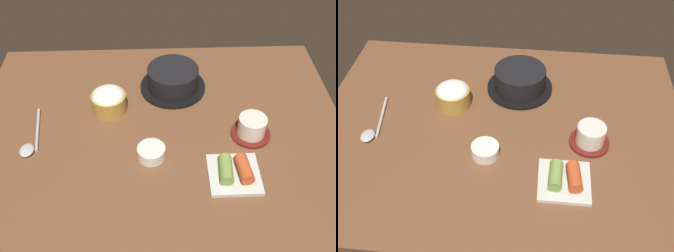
% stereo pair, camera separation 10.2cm
% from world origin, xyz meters
% --- Properties ---
extents(dining_table, '(1.00, 0.76, 0.02)m').
position_xyz_m(dining_table, '(0.00, 0.00, 0.01)').
color(dining_table, brown).
rests_on(dining_table, ground).
extents(stone_pot, '(0.19, 0.19, 0.07)m').
position_xyz_m(stone_pot, '(0.04, 0.17, 0.05)').
color(stone_pot, black).
rests_on(stone_pot, dining_table).
extents(rice_bowl, '(0.10, 0.10, 0.07)m').
position_xyz_m(rice_bowl, '(-0.14, 0.08, 0.06)').
color(rice_bowl, '#B78C38').
rests_on(rice_bowl, dining_table).
extents(tea_cup_with_saucer, '(0.10, 0.10, 0.06)m').
position_xyz_m(tea_cup_with_saucer, '(0.24, -0.03, 0.05)').
color(tea_cup_with_saucer, maroon).
rests_on(tea_cup_with_saucer, dining_table).
extents(banchan_cup_center, '(0.07, 0.07, 0.03)m').
position_xyz_m(banchan_cup_center, '(-0.02, -0.10, 0.04)').
color(banchan_cup_center, white).
rests_on(banchan_cup_center, dining_table).
extents(kimchi_plate, '(0.12, 0.12, 0.04)m').
position_xyz_m(kimchi_plate, '(0.17, -0.17, 0.04)').
color(kimchi_plate, silver).
rests_on(kimchi_plate, dining_table).
extents(spoon, '(0.04, 0.18, 0.01)m').
position_xyz_m(spoon, '(-0.34, -0.04, 0.03)').
color(spoon, '#B7B7BC').
rests_on(spoon, dining_table).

